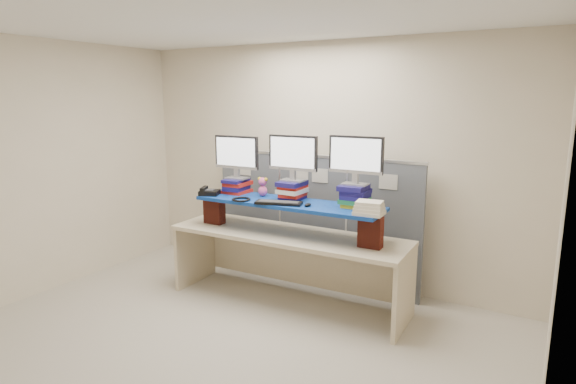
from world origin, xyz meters
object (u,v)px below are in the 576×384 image
Objects in this scene: monitor_center at (293,155)px; keyboard at (279,203)px; blue_board at (288,203)px; monitor_left at (236,155)px; monitor_right at (356,157)px; desk_phone at (209,192)px; desk at (288,247)px.

monitor_center is 1.11× the size of keyboard.
blue_board is 3.64× the size of monitor_left.
monitor_right is (1.40, 0.04, 0.05)m from monitor_left.
desk_phone is at bearing -165.44° from monitor_center.
monitor_center is 0.53m from keyboard.
desk_phone is at bearing -172.59° from blue_board.
monitor_right is at bearing 9.84° from blue_board.
keyboard is at bearing -24.02° from desk_phone.
monitor_right reaches higher than desk_phone.
monitor_left reaches higher than keyboard.
blue_board is 4.03× the size of keyboard.
desk_phone is at bearing -171.56° from monitor_right.
monitor_center is 1.00× the size of monitor_right.
blue_board reaches higher than desk.
blue_board is 0.50m from monitor_center.
blue_board is at bearing -14.57° from desk_phone.
monitor_center is at bearing 93.47° from desk.
monitor_right is 1.11× the size of keyboard.
desk_phone is at bearing 163.67° from keyboard.
keyboard is at bearing -158.99° from monitor_right.
desk is at bearing -86.53° from monitor_center.
monitor_center is (0.71, 0.02, 0.03)m from monitor_left.
desk_phone is (-0.93, -0.15, 0.53)m from desk.
desk is at bearing -9.41° from monitor_left.
desk_phone reaches higher than blue_board.
keyboard is at bearing -98.74° from desk.
desk_phone is (-0.91, 0.01, 0.02)m from keyboard.
desk_phone is (-1.61, -0.28, -0.45)m from monitor_right.
monitor_left is 1.00× the size of monitor_right.
blue_board is at bearing -86.53° from monitor_center.
keyboard is at bearing -93.44° from monitor_center.
desk is 1.07m from desk_phone.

